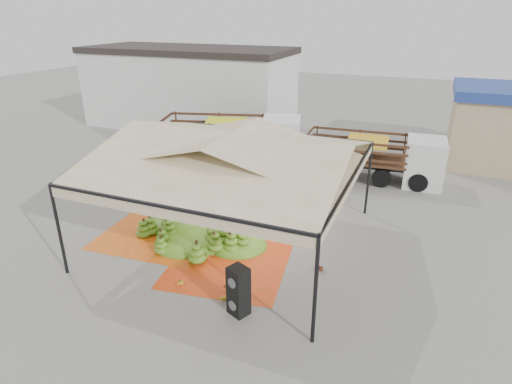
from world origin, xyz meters
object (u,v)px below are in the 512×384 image
at_px(banana_heap, 205,221).
at_px(truck_right, 379,153).
at_px(truck_left, 237,135).
at_px(vendor, 328,174).
at_px(speaker_stack, 239,291).

distance_m(banana_heap, truck_right, 9.70).
relative_size(banana_heap, truck_left, 0.70).
distance_m(vendor, truck_left, 6.00).
height_order(speaker_stack, vendor, vendor).
distance_m(speaker_stack, truck_left, 12.76).
distance_m(banana_heap, truck_left, 8.42).
relative_size(banana_heap, speaker_stack, 3.71).
height_order(vendor, truck_left, truck_left).
relative_size(speaker_stack, vendor, 0.85).
bearing_deg(vendor, truck_left, -33.47).
xyz_separation_m(speaker_stack, truck_right, (2.04, 11.81, 0.64)).
height_order(banana_heap, truck_right, truck_right).
bearing_deg(banana_heap, speaker_stack, -50.09).
bearing_deg(speaker_stack, truck_right, 103.97).
distance_m(vendor, truck_right, 3.18).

